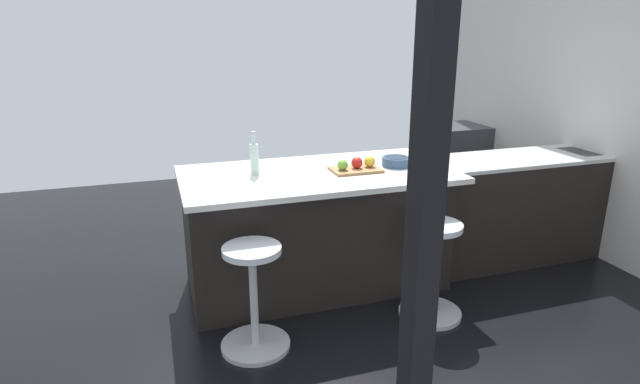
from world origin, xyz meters
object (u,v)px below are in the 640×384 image
object	(u,v)px
cutting_board	(356,170)
water_bottle	(254,158)
apple_yellow	(370,161)
kitchen_island	(316,228)
apple_green	(343,165)
fruit_bowl	(396,161)
stool_by_window	(433,273)
apple_red	(357,163)
stool_middle	(254,301)
oven_range	(455,162)

from	to	relation	value
cutting_board	water_bottle	size ratio (longest dim) A/B	1.15
apple_yellow	water_bottle	xyz separation A→B (m)	(0.84, -0.14, 0.06)
kitchen_island	apple_green	world-z (taller)	apple_green
apple_green	fruit_bowl	distance (m)	0.46
kitchen_island	stool_by_window	bearing A→B (deg)	132.20
cutting_board	apple_yellow	distance (m)	0.13
apple_red	stool_by_window	bearing A→B (deg)	120.71
cutting_board	water_bottle	xyz separation A→B (m)	(0.72, -0.15, 0.11)
kitchen_island	stool_middle	xyz separation A→B (m)	(0.63, 0.69, -0.15)
stool_by_window	apple_green	xyz separation A→B (m)	(0.46, -0.56, 0.67)
stool_middle	apple_green	size ratio (longest dim) A/B	8.89
fruit_bowl	apple_red	bearing A→B (deg)	6.14
oven_range	stool_middle	bearing A→B (deg)	38.59
apple_green	water_bottle	xyz separation A→B (m)	(0.61, -0.16, 0.06)
stool_by_window	apple_red	size ratio (longest dim) A/B	8.16
kitchen_island	water_bottle	size ratio (longest dim) A/B	6.36
fruit_bowl	kitchen_island	bearing A→B (deg)	-6.83
apple_yellow	stool_by_window	bearing A→B (deg)	112.26
oven_range	stool_middle	xyz separation A→B (m)	(2.87, 2.29, -0.11)
apple_yellow	water_bottle	distance (m)	0.85
apple_green	apple_yellow	size ratio (longest dim) A/B	0.93
stool_by_window	apple_yellow	size ratio (longest dim) A/B	8.24
stool_by_window	fruit_bowl	xyz separation A→B (m)	(0.01, -0.62, 0.65)
stool_middle	water_bottle	world-z (taller)	water_bottle
apple_yellow	water_bottle	size ratio (longest dim) A/B	0.27
stool_by_window	cutting_board	bearing A→B (deg)	-58.46
apple_yellow	water_bottle	world-z (taller)	water_bottle
kitchen_island	stool_middle	bearing A→B (deg)	47.80
oven_range	water_bottle	bearing A→B (deg)	30.17
stool_by_window	apple_red	xyz separation A→B (m)	(0.35, -0.58, 0.67)
apple_yellow	fruit_bowl	size ratio (longest dim) A/B	0.39
kitchen_island	apple_yellow	bearing A→B (deg)	164.94
stool_middle	apple_red	world-z (taller)	apple_red
stool_middle	apple_yellow	distance (m)	1.35
stool_by_window	apple_red	distance (m)	0.95
apple_yellow	apple_green	bearing A→B (deg)	6.33
apple_green	apple_yellow	distance (m)	0.23
kitchen_island	fruit_bowl	distance (m)	0.80
stool_middle	water_bottle	size ratio (longest dim) A/B	2.21
apple_red	water_bottle	bearing A→B (deg)	-11.03
water_bottle	fruit_bowl	size ratio (longest dim) A/B	1.47
oven_range	kitchen_island	size ratio (longest dim) A/B	0.44
oven_range	water_bottle	distance (m)	3.18
fruit_bowl	apple_green	bearing A→B (deg)	6.84
stool_by_window	water_bottle	bearing A→B (deg)	-33.88
stool_by_window	fruit_bowl	distance (m)	0.90
stool_by_window	apple_yellow	bearing A→B (deg)	-67.74
oven_range	stool_middle	size ratio (longest dim) A/B	1.27
cutting_board	apple_red	world-z (taller)	apple_red
stool_by_window	stool_middle	xyz separation A→B (m)	(1.25, 0.00, 0.00)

